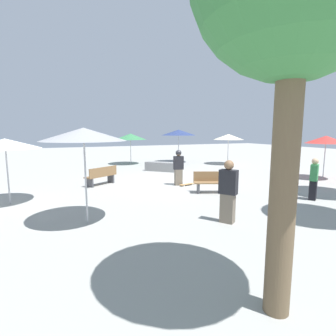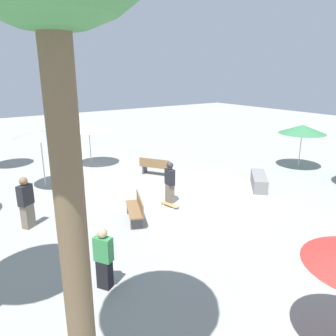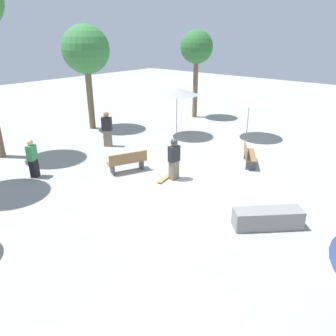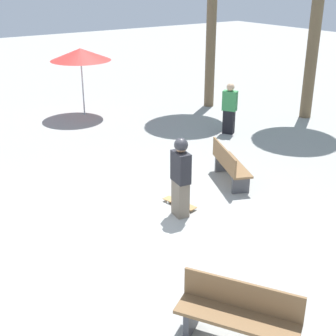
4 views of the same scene
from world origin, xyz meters
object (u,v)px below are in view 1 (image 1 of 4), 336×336
(shade_umbrella_green, at_px, (130,137))
(bench_near, at_px, (213,182))
(skater_main, at_px, (178,166))
(shade_umbrella_cream, at_px, (228,137))
(bystander_watching, at_px, (314,179))
(skateboard, at_px, (187,184))
(shade_umbrella_navy, at_px, (179,132))
(concrete_ledge, at_px, (161,167))
(shade_umbrella_white, at_px, (5,144))
(bench_far, at_px, (101,176))
(shade_umbrella_red, at_px, (326,140))
(shade_umbrella_grey, at_px, (84,134))
(bystander_far, at_px, (228,192))

(shade_umbrella_green, bearing_deg, bench_near, -176.51)
(skater_main, bearing_deg, shade_umbrella_cream, 46.78)
(skater_main, height_order, bystander_watching, skater_main)
(skateboard, xyz_separation_m, shade_umbrella_navy, (8.05, -3.44, 2.29))
(concrete_ledge, height_order, bystander_watching, bystander_watching)
(skater_main, bearing_deg, shade_umbrella_white, -168.04)
(concrete_ledge, relative_size, shade_umbrella_green, 0.77)
(skater_main, bearing_deg, bystander_watching, -43.63)
(shade_umbrella_cream, height_order, shade_umbrella_green, shade_umbrella_green)
(bench_far, distance_m, shade_umbrella_red, 11.47)
(shade_umbrella_red, xyz_separation_m, shade_umbrella_grey, (-1.95, 12.16, 0.37))
(skater_main, distance_m, bench_near, 2.05)
(bystander_far, bearing_deg, shade_umbrella_white, -162.62)
(skateboard, height_order, shade_umbrella_green, shade_umbrella_green)
(shade_umbrella_navy, bearing_deg, shade_umbrella_grey, 143.97)
(bench_near, height_order, shade_umbrella_red, shade_umbrella_red)
(shade_umbrella_grey, bearing_deg, shade_umbrella_green, -20.86)
(skateboard, bearing_deg, bystander_watching, -65.23)
(shade_umbrella_navy, bearing_deg, concrete_ledge, 140.75)
(concrete_ledge, bearing_deg, shade_umbrella_cream, -79.02)
(concrete_ledge, distance_m, shade_umbrella_cream, 6.21)
(bench_far, height_order, shade_umbrella_red, shade_umbrella_red)
(shade_umbrella_green, bearing_deg, bench_far, 154.33)
(bench_far, bearing_deg, shade_umbrella_cream, -10.15)
(skateboard, distance_m, shade_umbrella_cream, 8.69)
(shade_umbrella_cream, xyz_separation_m, bystander_far, (-10.37, 7.60, -1.17))
(shade_umbrella_red, bearing_deg, shade_umbrella_cream, 8.33)
(skater_main, bearing_deg, concrete_ledge, 86.88)
(concrete_ledge, height_order, shade_umbrella_navy, shade_umbrella_navy)
(shade_umbrella_red, relative_size, shade_umbrella_navy, 0.83)
(shade_umbrella_cream, xyz_separation_m, shade_umbrella_navy, (2.46, 2.91, 0.31))
(skateboard, height_order, bench_near, bench_near)
(shade_umbrella_grey, bearing_deg, skater_main, -51.89)
(shade_umbrella_navy, height_order, bystander_far, shade_umbrella_navy)
(shade_umbrella_white, relative_size, bystander_far, 1.31)
(shade_umbrella_cream, bearing_deg, bystander_watching, 161.10)
(concrete_ledge, bearing_deg, bench_near, 178.44)
(shade_umbrella_white, bearing_deg, skateboard, -88.13)
(concrete_ledge, bearing_deg, bystander_watching, -163.32)
(skateboard, distance_m, shade_umbrella_grey, 6.27)
(shade_umbrella_white, bearing_deg, bench_near, -100.98)
(shade_umbrella_red, distance_m, shade_umbrella_white, 14.44)
(bench_far, xyz_separation_m, shade_umbrella_grey, (-4.96, 1.21, 1.99))
(shade_umbrella_white, xyz_separation_m, bystander_watching, (-3.83, -10.09, -1.31))
(shade_umbrella_cream, bearing_deg, concrete_ledge, 100.98)
(bench_near, height_order, shade_umbrella_white, shade_umbrella_white)
(shade_umbrella_grey, bearing_deg, bystander_far, -113.09)
(skateboard, height_order, shade_umbrella_grey, shade_umbrella_grey)
(bench_near, xyz_separation_m, bystander_far, (-3.12, 1.59, 0.44))
(shade_umbrella_grey, bearing_deg, shade_umbrella_white, 36.38)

